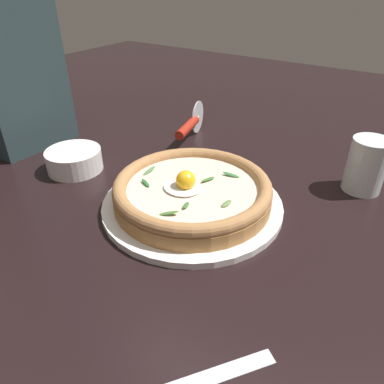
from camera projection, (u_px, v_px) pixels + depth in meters
name	position (u px, v px, depth m)	size (l,w,h in m)	color
ground_plane	(171.00, 205.00, 0.68)	(2.40, 2.40, 0.03)	black
pizza_plate	(192.00, 204.00, 0.64)	(0.32, 0.32, 0.01)	white
pizza	(192.00, 191.00, 0.63)	(0.28, 0.28, 0.06)	#B37A42
side_bowl	(74.00, 160.00, 0.75)	(0.11, 0.11, 0.04)	white
pizza_cutter	(190.00, 124.00, 0.88)	(0.05, 0.17, 0.08)	silver
drinking_glass	(365.00, 169.00, 0.68)	(0.07, 0.07, 0.10)	silver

